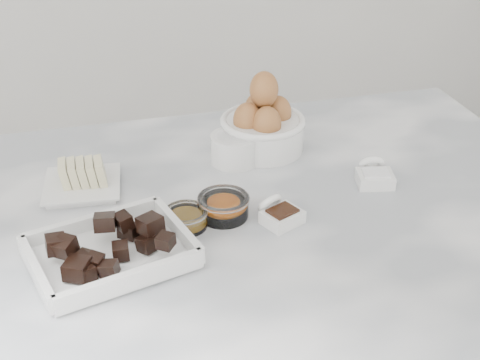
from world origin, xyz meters
name	(u,v)px	position (x,y,z in m)	size (l,w,h in m)	color
marble_slab	(233,221)	(0.00, 0.00, 0.92)	(1.20, 0.80, 0.04)	white
chocolate_dish	(110,248)	(-0.21, -0.09, 0.96)	(0.27, 0.23, 0.06)	white
butter_plate	(80,180)	(-0.24, 0.14, 0.96)	(0.14, 0.14, 0.05)	white
sugar_ramekin	(235,148)	(0.05, 0.17, 0.97)	(0.09, 0.09, 0.05)	white
egg_bowl	(263,125)	(0.11, 0.20, 0.99)	(0.16, 0.16, 0.16)	white
honey_bowl	(186,218)	(-0.08, -0.02, 0.96)	(0.07, 0.07, 0.03)	white
zest_bowl	(224,205)	(-0.02, -0.01, 0.96)	(0.09, 0.09, 0.04)	white
vanilla_spoon	(279,213)	(0.06, -0.05, 0.95)	(0.08, 0.09, 0.05)	white
salt_spoon	(374,175)	(0.26, 0.03, 0.96)	(0.07, 0.09, 0.05)	white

